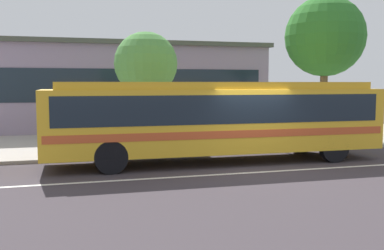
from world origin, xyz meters
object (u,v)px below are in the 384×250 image
street_tree_mid_block (325,37)px  bus_stop_sign (276,107)px  pedestrian_walking_along_curb (169,125)px  pedestrian_waiting_near_sign (130,127)px  pedestrian_standing_by_tree (124,125)px  street_tree_near_stop (146,64)px  transit_bus (216,116)px

street_tree_mid_block → bus_stop_sign: bearing=-147.4°
pedestrian_walking_along_curb → pedestrian_waiting_near_sign: bearing=-149.3°
pedestrian_walking_along_curb → pedestrian_standing_by_tree: pedestrian_standing_by_tree is taller
bus_stop_sign → street_tree_near_stop: street_tree_near_stop is taller
transit_bus → street_tree_near_stop: bearing=108.2°
transit_bus → bus_stop_sign: 3.70m
pedestrian_waiting_near_sign → street_tree_mid_block: (9.41, 2.33, 3.72)m
transit_bus → pedestrian_standing_by_tree: size_ratio=6.63×
bus_stop_sign → pedestrian_waiting_near_sign: bearing=-179.4°
bus_stop_sign → street_tree_mid_block: size_ratio=0.38×
pedestrian_waiting_near_sign → pedestrian_standing_by_tree: size_ratio=0.97×
street_tree_mid_block → pedestrian_walking_along_curb: bearing=-170.3°
pedestrian_walking_along_curb → street_tree_near_stop: (-0.58, 1.89, 2.43)m
pedestrian_waiting_near_sign → street_tree_mid_block: size_ratio=0.25×
pedestrian_standing_by_tree → street_tree_near_stop: bearing=63.4°
street_tree_near_stop → pedestrian_standing_by_tree: bearing=-116.6°
street_tree_mid_block → street_tree_near_stop: bearing=176.0°
pedestrian_waiting_near_sign → street_tree_near_stop: size_ratio=0.35×
transit_bus → pedestrian_waiting_near_sign: size_ratio=6.84×
pedestrian_waiting_near_sign → pedestrian_walking_along_curb: bearing=30.7°
pedestrian_waiting_near_sign → street_tree_mid_block: street_tree_mid_block is taller
pedestrian_waiting_near_sign → pedestrian_walking_along_curb: (1.72, 1.02, -0.04)m
pedestrian_standing_by_tree → street_tree_near_stop: size_ratio=0.36×
pedestrian_waiting_near_sign → street_tree_mid_block: 10.39m
transit_bus → pedestrian_waiting_near_sign: transit_bus is taller
street_tree_near_stop → street_tree_mid_block: bearing=-4.0°
pedestrian_standing_by_tree → street_tree_mid_block: bearing=11.9°
pedestrian_walking_along_curb → street_tree_mid_block: bearing=9.7°
pedestrian_walking_along_curb → bus_stop_sign: size_ratio=0.64×
pedestrian_waiting_near_sign → pedestrian_standing_by_tree: 0.36m
pedestrian_waiting_near_sign → pedestrian_standing_by_tree: bearing=116.3°
bus_stop_sign → street_tree_near_stop: 5.79m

